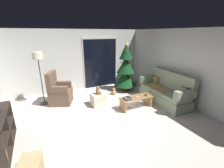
{
  "coord_description": "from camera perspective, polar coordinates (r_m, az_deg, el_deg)",
  "views": [
    {
      "loc": [
        -1.61,
        -3.32,
        2.35
      ],
      "look_at": [
        0.4,
        0.7,
        0.85
      ],
      "focal_mm": 24.61,
      "sensor_mm": 36.0,
      "label": 1
    }
  ],
  "objects": [
    {
      "name": "wall_back",
      "position": [
        6.67,
        -12.37,
        8.55
      ],
      "size": [
        5.72,
        0.12,
        2.5
      ],
      "primitive_type": "cube",
      "color": "beige",
      "rests_on": "ground"
    },
    {
      "name": "ottoman",
      "position": [
        5.26,
        -5.22,
        -5.75
      ],
      "size": [
        0.44,
        0.44,
        0.4
      ],
      "primitive_type": "cube",
      "color": "beige",
      "rests_on": "ground"
    },
    {
      "name": "remote_black",
      "position": [
        5.21,
        12.37,
        -4.05
      ],
      "size": [
        0.11,
        0.16,
        0.02
      ],
      "primitive_type": "cube",
      "rotation": [
        0.0,
        0.0,
        2.64
      ],
      "color": "black",
      "rests_on": "coffee_table"
    },
    {
      "name": "armchair",
      "position": [
        5.61,
        -19.01,
        -2.94
      ],
      "size": [
        0.91,
        0.9,
        1.13
      ],
      "color": "brown",
      "rests_on": "ground"
    },
    {
      "name": "floor_lamp",
      "position": [
        5.49,
        -25.71,
        7.81
      ],
      "size": [
        0.32,
        0.32,
        1.78
      ],
      "color": "#2D2D30",
      "rests_on": "ground"
    },
    {
      "name": "teddy_bear_honey_by_tree",
      "position": [
        6.14,
        0.66,
        -2.83
      ],
      "size": [
        0.2,
        0.2,
        0.29
      ],
      "color": "tan",
      "rests_on": "ground"
    },
    {
      "name": "cell_phone",
      "position": [
        4.82,
        5.93,
        -4.82
      ],
      "size": [
        0.12,
        0.16,
        0.01
      ],
      "primitive_type": "cube",
      "rotation": [
        0.0,
        0.0,
        0.37
      ],
      "color": "black",
      "rests_on": "book_stack"
    },
    {
      "name": "ground_plane",
      "position": [
        4.37,
        -0.6,
        -14.04
      ],
      "size": [
        7.0,
        7.0,
        0.0
      ],
      "primitive_type": "plane",
      "color": "#BCB2A8"
    },
    {
      "name": "christmas_tree",
      "position": [
        6.42,
        5.1,
        5.32
      ],
      "size": [
        0.94,
        0.94,
        2.03
      ],
      "color": "#4C1E19",
      "rests_on": "ground"
    },
    {
      "name": "patio_door_frame",
      "position": [
        6.93,
        -4.27,
        8.02
      ],
      "size": [
        1.6,
        0.02,
        2.2
      ],
      "primitive_type": "cube",
      "color": "silver",
      "rests_on": "ground"
    },
    {
      "name": "remote_silver",
      "position": [
        5.0,
        9.63,
        -4.86
      ],
      "size": [
        0.16,
        0.1,
        0.02
      ],
      "primitive_type": "cube",
      "rotation": [
        0.0,
        0.0,
        1.15
      ],
      "color": "#ADADB2",
      "rests_on": "coffee_table"
    },
    {
      "name": "wall_right",
      "position": [
        5.67,
        26.41,
        5.35
      ],
      "size": [
        0.12,
        6.0,
        2.5
      ],
      "primitive_type": "cube",
      "color": "beige",
      "rests_on": "ground"
    },
    {
      "name": "teddy_bear_chestnut",
      "position": [
        5.14,
        -5.21,
        -2.51
      ],
      "size": [
        0.22,
        0.21,
        0.29
      ],
      "color": "brown",
      "rests_on": "ottoman"
    },
    {
      "name": "book_stack",
      "position": [
        4.82,
        5.82,
        -5.3
      ],
      "size": [
        0.24,
        0.22,
        0.06
      ],
      "color": "#6B3D7A",
      "rests_on": "coffee_table"
    },
    {
      "name": "couch",
      "position": [
        5.71,
        19.26,
        -2.61
      ],
      "size": [
        0.88,
        1.98,
        1.08
      ],
      "color": "gray",
      "rests_on": "ground"
    },
    {
      "name": "patio_door_glass",
      "position": [
        6.92,
        -4.2,
        7.59
      ],
      "size": [
        1.5,
        0.02,
        2.1
      ],
      "primitive_type": "cube",
      "color": "black",
      "rests_on": "ground"
    },
    {
      "name": "coffee_table",
      "position": [
        5.09,
        8.92,
        -6.07
      ],
      "size": [
        1.1,
        0.4,
        0.38
      ],
      "color": "#9E7547",
      "rests_on": "ground"
    }
  ]
}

